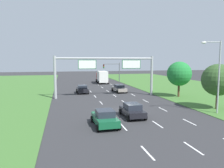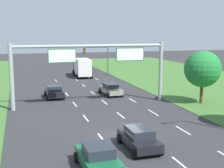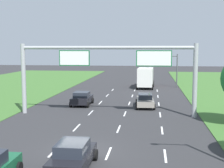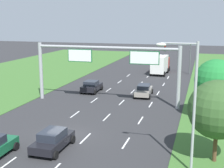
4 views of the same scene
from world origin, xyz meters
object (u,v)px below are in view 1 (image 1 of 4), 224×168
at_px(sign_gantry, 107,68).
at_px(box_truck, 102,77).
at_px(car_near_red, 82,89).
at_px(car_far_ahead, 105,118).
at_px(roadside_tree_mid, 179,74).
at_px(car_mid_lane, 132,110).
at_px(roadside_tree_near, 218,80).
at_px(traffic_light_mast, 113,69).
at_px(car_lead_silver, 119,88).
at_px(street_lamp, 216,71).

bearing_deg(sign_gantry, box_truck, 81.85).
bearing_deg(car_near_red, car_far_ahead, -89.83).
bearing_deg(roadside_tree_mid, car_mid_lane, -137.48).
relative_size(roadside_tree_near, roadside_tree_mid, 0.96).
xyz_separation_m(traffic_light_mast, roadside_tree_mid, (5.53, -26.07, 0.12)).
relative_size(car_far_ahead, sign_gantry, 0.25).
distance_m(car_lead_silver, roadside_tree_mid, 11.96).
bearing_deg(car_mid_lane, car_lead_silver, 79.55).
bearing_deg(box_truck, car_mid_lane, -92.94).
bearing_deg(street_lamp, roadside_tree_near, 46.74).
relative_size(car_mid_lane, roadside_tree_mid, 0.69).
relative_size(car_lead_silver, car_far_ahead, 1.07).
bearing_deg(traffic_light_mast, street_lamp, -84.71).
bearing_deg(box_truck, traffic_light_mast, 16.40).
bearing_deg(roadside_tree_mid, car_lead_silver, 137.43).
height_order(car_far_ahead, traffic_light_mast, traffic_light_mast).
xyz_separation_m(car_near_red, traffic_light_mast, (10.20, 18.11, 3.07)).
bearing_deg(car_lead_silver, car_mid_lane, -103.74).
distance_m(sign_gantry, traffic_light_mast, 24.01).
bearing_deg(roadside_tree_mid, car_near_red, 153.13).
xyz_separation_m(roadside_tree_near, roadside_tree_mid, (0.16, 9.66, 0.19)).
bearing_deg(sign_gantry, car_far_ahead, -102.34).
height_order(car_mid_lane, traffic_light_mast, traffic_light_mast).
bearing_deg(car_near_red, roadside_tree_mid, -27.17).
xyz_separation_m(car_lead_silver, street_lamp, (6.44, -19.45, 4.32)).
bearing_deg(car_far_ahead, car_lead_silver, 70.34).
height_order(sign_gantry, roadside_tree_mid, sign_gantry).
distance_m(car_near_red, roadside_tree_mid, 17.92).
distance_m(car_near_red, sign_gantry, 7.49).
distance_m(car_mid_lane, roadside_tree_near, 12.24).
xyz_separation_m(car_mid_lane, roadside_tree_mid, (11.95, 10.96, 3.21)).
bearing_deg(roadside_tree_near, street_lamp, -133.26).
height_order(car_lead_silver, street_lamp, street_lamp).
height_order(car_far_ahead, sign_gantry, sign_gantry).
distance_m(car_near_red, street_lamp, 24.31).
distance_m(car_lead_silver, sign_gantry, 7.24).
xyz_separation_m(street_lamp, roadside_tree_mid, (2.04, 11.66, -1.09)).
bearing_deg(car_far_ahead, sign_gantry, 76.37).
relative_size(car_near_red, street_lamp, 0.47).
distance_m(box_truck, street_lamp, 37.66).
bearing_deg(traffic_light_mast, car_mid_lane, -99.84).
bearing_deg(traffic_light_mast, box_truck, -165.70).
xyz_separation_m(box_truck, roadside_tree_mid, (8.76, -25.25, 2.21)).
height_order(car_far_ahead, street_lamp, street_lamp).
relative_size(car_near_red, sign_gantry, 0.23).
xyz_separation_m(car_mid_lane, traffic_light_mast, (6.42, 37.03, 3.08)).
relative_size(car_near_red, car_far_ahead, 0.94).
distance_m(roadside_tree_near, roadside_tree_mid, 9.66).
height_order(car_near_red, street_lamp, street_lamp).
height_order(car_mid_lane, roadside_tree_mid, roadside_tree_mid).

